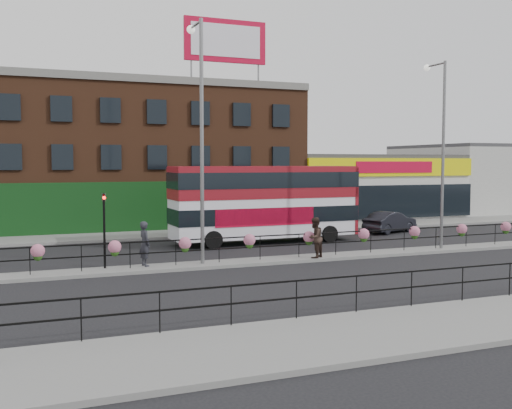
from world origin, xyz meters
name	(u,v)px	position (x,y,z in m)	size (l,w,h in m)	color
ground	(280,262)	(0.00, 0.00, 0.00)	(120.00, 120.00, 0.00)	black
south_pavement	(452,323)	(0.00, -12.00, 0.07)	(60.00, 4.00, 0.15)	gray
north_pavement	(205,232)	(0.00, 12.00, 0.07)	(60.00, 4.00, 0.15)	gray
median	(280,260)	(0.00, 0.00, 0.07)	(60.00, 1.60, 0.15)	gray
yellow_line_inner	(403,308)	(0.00, -9.70, 0.01)	(60.00, 0.10, 0.01)	gold
yellow_line_outer	(407,309)	(0.00, -9.88, 0.01)	(60.00, 0.10, 0.01)	gold
brick_building	(122,156)	(-4.00, 19.96, 5.13)	(25.00, 12.21, 10.30)	brown
supermarket	(354,186)	(16.00, 19.90, 2.65)	(15.00, 12.25, 5.30)	silver
warehouse_east	(485,178)	(30.75, 20.00, 3.15)	(14.50, 12.00, 6.30)	#B3B4AE
billboard	(225,41)	(2.50, 14.99, 13.18)	(6.00, 0.29, 4.40)	#B40728
median_railing	(280,240)	(0.00, 0.00, 1.05)	(30.04, 0.56, 1.23)	black
south_railing	(356,285)	(-2.00, -10.10, 0.96)	(20.04, 0.05, 1.12)	black
double_decker_bus	(266,196)	(1.95, 6.32, 2.73)	(11.03, 2.87, 4.45)	white
car	(390,222)	(11.61, 7.97, 0.70)	(4.51, 2.95, 1.40)	black
pedestrian_a	(145,244)	(-6.30, 0.28, 1.13)	(0.61, 0.80, 1.96)	#26262E
pedestrian_b	(315,238)	(1.60, -0.47, 1.11)	(1.18, 1.14, 1.92)	#32231C
lamp_column_west	(200,120)	(-3.77, 0.30, 6.55)	(0.39, 1.90, 10.81)	slate
lamp_column_east	(440,138)	(9.27, 0.15, 5.94)	(0.35, 1.71, 9.77)	slate
traffic_light_median	(104,214)	(-8.00, 0.39, 2.47)	(0.15, 0.28, 3.65)	black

